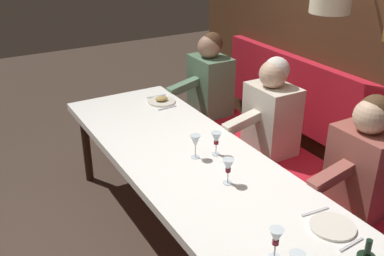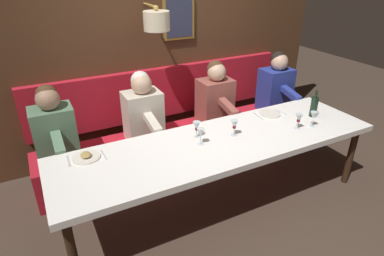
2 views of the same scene
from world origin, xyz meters
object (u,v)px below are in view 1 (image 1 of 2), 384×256
wine_glass_3 (195,142)px  wine_glass_4 (216,139)px  diner_near (365,159)px  diner_middle (271,109)px  dining_table (208,180)px  wine_glass_2 (228,166)px  diner_far (210,77)px  wine_glass_0 (276,238)px

wine_glass_3 → wine_glass_4: bearing=-13.3°
diner_near → wine_glass_4: 0.95m
diner_near → wine_glass_3: 1.08m
diner_near → diner_middle: 0.92m
dining_table → diner_near: diner_near is taller
dining_table → wine_glass_2: 0.24m
diner_near → diner_middle: bearing=90.0°
wine_glass_4 → diner_far: bearing=59.6°
diner_far → wine_glass_4: diner_far is taller
dining_table → diner_far: bearing=57.5°
dining_table → wine_glass_4: bearing=45.0°
diner_near → wine_glass_2: diner_near is taller
diner_near → diner_middle: (0.00, 0.92, 0.00)m
dining_table → diner_middle: size_ratio=3.99×
dining_table → wine_glass_3: bearing=81.7°
wine_glass_2 → diner_middle: bearing=36.7°
wine_glass_3 → dining_table: bearing=-98.3°
wine_glass_0 → wine_glass_4: 1.04m
wine_glass_4 → dining_table: bearing=-135.0°
wine_glass_3 → diner_middle: bearing=16.7°
diner_near → wine_glass_0: (-1.02, -0.36, 0.04)m
diner_middle → wine_glass_0: (-1.02, -1.28, 0.04)m
wine_glass_0 → diner_middle: bearing=51.4°
diner_far → wine_glass_3: size_ratio=4.82×
diner_far → wine_glass_0: diner_far is taller
wine_glass_2 → wine_glass_3: size_ratio=1.00×
diner_middle → wine_glass_0: bearing=-128.6°
diner_middle → diner_far: bearing=90.0°
diner_middle → wine_glass_2: (-0.84, -0.63, 0.04)m
diner_far → dining_table: bearing=-122.5°
dining_table → diner_near: bearing=-27.7°
diner_near → wine_glass_2: (-0.84, 0.29, 0.04)m
diner_far → wine_glass_3: (-0.85, -1.18, 0.04)m
diner_near → wine_glass_3: diner_near is taller
dining_table → diner_near: size_ratio=3.99×
diner_near → wine_glass_3: (-0.85, 0.67, 0.04)m
wine_glass_3 → wine_glass_0: bearing=-99.4°
diner_near → diner_far: (0.00, 1.85, 0.00)m
diner_middle → wine_glass_4: (-0.71, -0.29, 0.04)m
dining_table → diner_middle: 1.00m
wine_glass_0 → dining_table: bearing=80.3°
diner_far → wine_glass_4: 1.41m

